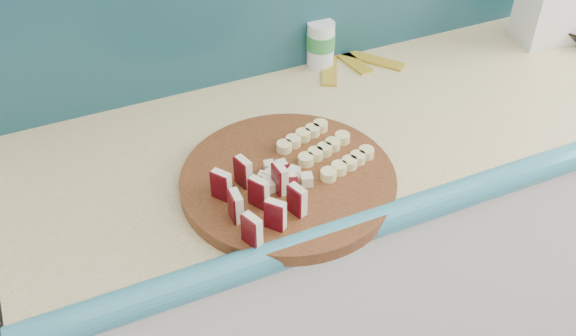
{
  "coord_description": "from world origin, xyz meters",
  "views": [
    {
      "loc": [
        -0.84,
        0.48,
        1.76
      ],
      "look_at": [
        -0.45,
        1.36,
        0.96
      ],
      "focal_mm": 40.0,
      "sensor_mm": 36.0,
      "label": 1
    }
  ],
  "objects": [
    {
      "name": "kitchen_counter",
      "position": [
        0.1,
        1.5,
        0.46
      ],
      "size": [
        2.2,
        0.63,
        0.91
      ],
      "color": "silver",
      "rests_on": "ground"
    },
    {
      "name": "canister",
      "position": [
        -0.18,
        1.76,
        0.97
      ],
      "size": [
        0.07,
        0.07,
        0.12
      ],
      "rotation": [
        0.0,
        0.0,
        0.36
      ],
      "color": "white",
      "rests_on": "kitchen_counter"
    },
    {
      "name": "banana_slices",
      "position": [
        -0.35,
        1.4,
        0.95
      ],
      "size": [
        0.17,
        0.19,
        0.02
      ],
      "color": "#DED387",
      "rests_on": "cutting_board"
    },
    {
      "name": "banana_peel",
      "position": [
        -0.1,
        1.74,
        0.91
      ],
      "size": [
        0.24,
        0.2,
        0.01
      ],
      "rotation": [
        0.0,
        0.0,
        -0.04
      ],
      "color": "gold",
      "rests_on": "kitchen_counter"
    },
    {
      "name": "cutting_board",
      "position": [
        -0.45,
        1.36,
        0.92
      ],
      "size": [
        0.55,
        0.55,
        0.03
      ],
      "primitive_type": "cylinder",
      "rotation": [
        0.0,
        0.0,
        0.34
      ],
      "color": "#3F200D",
      "rests_on": "kitchen_counter"
    },
    {
      "name": "apple_chunks",
      "position": [
        -0.47,
        1.35,
        0.95
      ],
      "size": [
        0.07,
        0.07,
        0.02
      ],
      "color": "beige",
      "rests_on": "cutting_board"
    },
    {
      "name": "apple_wedges",
      "position": [
        -0.54,
        1.3,
        0.97
      ],
      "size": [
        0.14,
        0.19,
        0.06
      ],
      "color": "beige",
      "rests_on": "cutting_board"
    }
  ]
}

